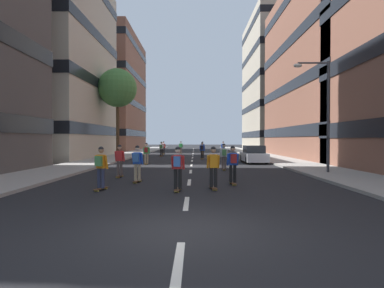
% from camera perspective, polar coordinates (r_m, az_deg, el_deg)
% --- Properties ---
extents(ground_plane, '(173.40, 173.40, 0.00)m').
position_cam_1_polar(ground_plane, '(36.18, 0.10, -2.41)').
color(ground_plane, black).
extents(sidewalk_left, '(3.80, 79.47, 0.14)m').
position_cam_1_polar(sidewalk_left, '(40.73, -11.89, -1.97)').
color(sidewalk_left, '#9E9991').
rests_on(sidewalk_left, ground_plane).
extents(sidewalk_right, '(3.80, 79.47, 0.14)m').
position_cam_1_polar(sidewalk_right, '(40.62, 12.20, -1.97)').
color(sidewalk_right, '#9E9991').
rests_on(sidewalk_right, ground_plane).
extents(lane_markings, '(0.16, 67.20, 0.01)m').
position_cam_1_polar(lane_markings, '(37.78, 0.12, -2.27)').
color(lane_markings, silver).
rests_on(lane_markings, ground_plane).
extents(building_left_mid, '(16.44, 16.45, 20.61)m').
position_cam_1_polar(building_left_mid, '(40.54, -27.86, 12.62)').
color(building_left_mid, '#BCB29E').
rests_on(building_left_mid, ground_plane).
extents(building_left_far, '(16.44, 20.08, 20.95)m').
position_cam_1_polar(building_left_far, '(62.26, -17.27, 8.67)').
color(building_left_far, brown).
rests_on(building_left_far, ground_plane).
extents(building_right_mid, '(16.44, 22.34, 19.17)m').
position_cam_1_polar(building_right_mid, '(40.14, 28.22, 11.69)').
color(building_right_mid, brown).
rests_on(building_right_mid, ground_plane).
extents(building_right_far, '(16.44, 18.76, 24.30)m').
position_cam_1_polar(building_right_far, '(62.34, 17.86, 10.22)').
color(building_right_far, '#B2A893').
rests_on(building_right_far, ground_plane).
extents(parked_car_near, '(1.82, 4.40, 1.52)m').
position_cam_1_polar(parked_car_near, '(28.09, 11.01, -1.95)').
color(parked_car_near, silver).
rests_on(parked_car_near, ground_plane).
extents(street_tree_near, '(4.35, 4.35, 9.91)m').
position_cam_1_polar(street_tree_near, '(37.33, -13.23, 9.72)').
color(street_tree_near, '#4C3823').
rests_on(street_tree_near, sidewalk_left).
extents(streetlamp_right, '(2.13, 0.30, 6.50)m').
position_cam_1_polar(streetlamp_right, '(20.23, 22.32, 6.67)').
color(streetlamp_right, '#3F3F44').
rests_on(streetlamp_right, sidewalk_right).
extents(skater_0, '(0.56, 0.92, 1.78)m').
position_cam_1_polar(skater_0, '(46.00, -2.01, -0.48)').
color(skater_0, brown).
rests_on(skater_0, ground_plane).
extents(skater_1, '(0.57, 0.92, 1.78)m').
position_cam_1_polar(skater_1, '(13.34, -16.09, -3.71)').
color(skater_1, brown).
rests_on(skater_1, ground_plane).
extents(skater_2, '(0.56, 0.92, 1.78)m').
position_cam_1_polar(skater_2, '(15.35, -9.83, -3.09)').
color(skater_2, brown).
rests_on(skater_2, ground_plane).
extents(skater_3, '(0.54, 0.91, 1.78)m').
position_cam_1_polar(skater_3, '(17.65, -12.89, -2.68)').
color(skater_3, brown).
rests_on(skater_3, ground_plane).
extents(skater_4, '(0.55, 0.92, 1.78)m').
position_cam_1_polar(skater_4, '(43.49, -5.15, -0.53)').
color(skater_4, brown).
rests_on(skater_4, ground_plane).
extents(skater_5, '(0.53, 0.90, 1.78)m').
position_cam_1_polar(skater_5, '(26.19, -8.20, -1.45)').
color(skater_5, brown).
rests_on(skater_5, ground_plane).
extents(skater_6, '(0.55, 0.91, 1.78)m').
position_cam_1_polar(skater_6, '(14.56, 7.36, -3.30)').
color(skater_6, brown).
rests_on(skater_6, ground_plane).
extents(skater_7, '(0.55, 0.92, 1.78)m').
position_cam_1_polar(skater_7, '(13.10, 3.86, -3.89)').
color(skater_7, brown).
rests_on(skater_7, ground_plane).
extents(skater_8, '(0.54, 0.91, 1.78)m').
position_cam_1_polar(skater_8, '(21.28, 5.76, -1.98)').
color(skater_8, brown).
rests_on(skater_8, ground_plane).
extents(skater_9, '(0.55, 0.92, 1.78)m').
position_cam_1_polar(skater_9, '(12.62, -2.58, -3.93)').
color(skater_9, brown).
rests_on(skater_9, ground_plane).
extents(skater_10, '(0.57, 0.92, 1.78)m').
position_cam_1_polar(skater_10, '(32.76, 1.84, -0.98)').
color(skater_10, brown).
rests_on(skater_10, ground_plane).
extents(skater_11, '(0.56, 0.92, 1.78)m').
position_cam_1_polar(skater_11, '(38.30, -5.53, -0.71)').
color(skater_11, brown).
rests_on(skater_11, ground_plane).
extents(skater_12, '(0.55, 0.92, 1.78)m').
position_cam_1_polar(skater_12, '(42.24, 1.90, -0.56)').
color(skater_12, brown).
rests_on(skater_12, ground_plane).
extents(skater_13, '(0.54, 0.91, 1.78)m').
position_cam_1_polar(skater_13, '(43.24, 5.62, -0.53)').
color(skater_13, brown).
rests_on(skater_13, ground_plane).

